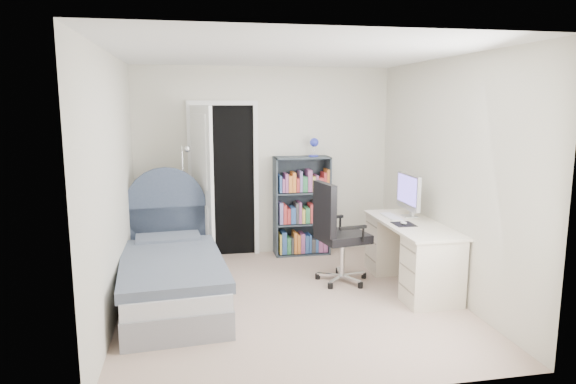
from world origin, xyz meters
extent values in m
cube|color=tan|center=(0.00, 0.00, -0.03)|extent=(3.40, 3.60, 0.05)
cube|color=white|center=(0.00, 0.00, 2.52)|extent=(3.40, 3.60, 0.05)
cube|color=beige|center=(0.00, 1.82, 1.25)|extent=(3.40, 0.05, 2.50)
cube|color=beige|center=(0.00, -1.82, 1.25)|extent=(3.40, 0.05, 2.50)
cube|color=beige|center=(-1.72, 0.00, 1.25)|extent=(0.05, 3.60, 2.50)
cube|color=beige|center=(1.72, 0.00, 1.25)|extent=(0.05, 3.60, 2.50)
cube|color=black|center=(-0.55, 1.80, 1.00)|extent=(0.80, 0.01, 2.00)
cube|color=white|center=(-0.98, 1.77, 1.00)|extent=(0.06, 0.06, 2.00)
cube|color=white|center=(-0.12, 1.77, 1.00)|extent=(0.06, 0.06, 2.00)
cube|color=white|center=(-0.55, 1.77, 2.03)|extent=(0.92, 0.06, 0.06)
cube|color=white|center=(-0.84, 1.38, 1.00)|extent=(0.25, 0.78, 2.00)
cube|color=gray|center=(-1.20, 0.15, 0.13)|extent=(1.11, 2.08, 0.26)
cube|color=silver|center=(-1.20, 0.15, 0.33)|extent=(1.09, 2.04, 0.16)
cube|color=slate|center=(-1.19, 0.05, 0.45)|extent=(1.13, 1.78, 0.10)
cube|color=slate|center=(-1.26, 0.87, 0.47)|extent=(0.75, 0.46, 0.12)
cube|color=#3C475C|center=(-1.28, 1.19, 0.40)|extent=(0.96, 0.14, 0.80)
cylinder|color=#3C475C|center=(-1.28, 1.19, 0.80)|extent=(0.96, 0.14, 0.96)
cylinder|color=tan|center=(-1.28, 1.42, 0.24)|extent=(0.03, 0.03, 0.48)
cylinder|color=tan|center=(-1.28, 1.74, 0.24)|extent=(0.03, 0.03, 0.48)
cylinder|color=tan|center=(-0.96, 1.42, 0.24)|extent=(0.03, 0.03, 0.48)
cylinder|color=tan|center=(-0.96, 1.74, 0.24)|extent=(0.03, 0.03, 0.48)
cube|color=tan|center=(-1.12, 1.58, 0.46)|extent=(0.38, 0.38, 0.03)
cube|color=tan|center=(-1.12, 1.58, 0.17)|extent=(0.34, 0.34, 0.02)
cube|color=#B24C33|center=(-1.17, 1.58, 0.49)|extent=(0.15, 0.21, 0.03)
cube|color=#3F598C|center=(-1.17, 1.58, 0.52)|extent=(0.14, 0.20, 0.03)
cube|color=#D8CC7F|center=(-1.17, 1.58, 0.55)|extent=(0.13, 0.19, 0.03)
cylinder|color=silver|center=(-1.07, 1.32, 0.01)|extent=(0.22, 0.22, 0.02)
cylinder|color=silver|center=(-1.07, 1.32, 0.77)|extent=(0.02, 0.02, 1.51)
sphere|color=silver|center=(-1.01, 1.28, 1.49)|extent=(0.09, 0.09, 0.09)
cube|color=#343F47|center=(0.12, 1.64, 0.66)|extent=(0.02, 0.32, 1.33)
cube|color=#343F47|center=(0.84, 1.64, 0.66)|extent=(0.02, 0.32, 1.33)
cube|color=#343F47|center=(0.48, 1.64, 1.32)|extent=(0.74, 0.32, 0.02)
cube|color=#343F47|center=(0.48, 1.64, 0.01)|extent=(0.74, 0.32, 0.02)
cube|color=#343F47|center=(0.48, 1.80, 0.66)|extent=(0.74, 0.01, 1.33)
cube|color=#343F47|center=(0.48, 1.64, 0.42)|extent=(0.70, 0.30, 0.02)
cube|color=#343F47|center=(0.48, 1.64, 0.85)|extent=(0.70, 0.30, 0.02)
cylinder|color=#2933B2|center=(0.64, 1.64, 1.34)|extent=(0.13, 0.13, 0.02)
cylinder|color=silver|center=(0.64, 1.64, 1.42)|extent=(0.02, 0.02, 0.17)
sphere|color=#2933B2|center=(0.64, 1.61, 1.52)|extent=(0.12, 0.12, 0.12)
cube|color=#D8BF4C|center=(0.17, 1.62, 0.17)|extent=(0.03, 0.22, 0.27)
cube|color=#335999|center=(0.22, 1.62, 0.18)|extent=(0.06, 0.22, 0.30)
cube|color=#337F4C|center=(0.28, 1.62, 0.14)|extent=(0.05, 0.22, 0.22)
cube|color=#3F3F3F|center=(0.33, 1.62, 0.14)|extent=(0.03, 0.22, 0.22)
cube|color=orange|center=(0.37, 1.62, 0.17)|extent=(0.04, 0.22, 0.29)
cube|color=orange|center=(0.42, 1.62, 0.16)|extent=(0.04, 0.22, 0.25)
cube|color=#994C7F|center=(0.47, 1.62, 0.16)|extent=(0.05, 0.22, 0.26)
cube|color=#335999|center=(0.53, 1.62, 0.15)|extent=(0.05, 0.22, 0.23)
cube|color=#335999|center=(0.58, 1.62, 0.15)|extent=(0.03, 0.22, 0.25)
cube|color=#3F3F3F|center=(0.62, 1.62, 0.12)|extent=(0.05, 0.22, 0.18)
cube|color=#335999|center=(0.67, 1.62, 0.13)|extent=(0.03, 0.22, 0.20)
cube|color=#994C7F|center=(0.72, 1.62, 0.17)|extent=(0.06, 0.22, 0.27)
cube|color=#994C7F|center=(0.78, 1.62, 0.12)|extent=(0.06, 0.22, 0.19)
cube|color=#7F72B2|center=(0.18, 1.62, 0.59)|extent=(0.05, 0.22, 0.28)
cube|color=#B23333|center=(0.23, 1.62, 0.57)|extent=(0.04, 0.22, 0.26)
cube|color=#B23333|center=(0.28, 1.62, 0.55)|extent=(0.05, 0.22, 0.20)
cube|color=#335999|center=(0.34, 1.62, 0.55)|extent=(0.06, 0.22, 0.22)
cube|color=#3F3F3F|center=(0.39, 1.62, 0.58)|extent=(0.03, 0.22, 0.27)
cube|color=#994C7F|center=(0.44, 1.62, 0.59)|extent=(0.04, 0.22, 0.28)
cube|color=#D8BF4C|center=(0.48, 1.62, 0.54)|extent=(0.04, 0.22, 0.19)
cube|color=#337F4C|center=(0.53, 1.62, 0.55)|extent=(0.06, 0.22, 0.20)
cube|color=#B23333|center=(0.60, 1.62, 0.57)|extent=(0.05, 0.22, 0.25)
cube|color=#3F3F3F|center=(0.66, 1.62, 0.59)|extent=(0.05, 0.22, 0.29)
cube|color=#337F4C|center=(0.72, 1.62, 0.58)|extent=(0.06, 0.22, 0.27)
cube|color=orange|center=(0.77, 1.62, 0.57)|extent=(0.03, 0.22, 0.24)
cube|color=#3F3F3F|center=(0.81, 1.62, 0.54)|extent=(0.04, 0.22, 0.19)
cube|color=#335999|center=(0.17, 1.62, 0.98)|extent=(0.03, 0.22, 0.22)
cube|color=#994C7F|center=(0.21, 1.62, 0.96)|extent=(0.03, 0.22, 0.18)
cube|color=#994C7F|center=(0.25, 1.62, 0.99)|extent=(0.04, 0.22, 0.25)
cube|color=orange|center=(0.30, 1.62, 0.98)|extent=(0.05, 0.22, 0.22)
cube|color=orange|center=(0.35, 1.62, 1.00)|extent=(0.04, 0.22, 0.26)
cube|color=#B23333|center=(0.40, 1.62, 0.96)|extent=(0.04, 0.22, 0.18)
cube|color=#7F72B2|center=(0.44, 1.62, 1.01)|extent=(0.03, 0.22, 0.27)
cube|color=#337F4C|center=(0.50, 1.62, 0.97)|extent=(0.06, 0.22, 0.20)
cube|color=#994C7F|center=(0.56, 1.62, 1.01)|extent=(0.06, 0.22, 0.29)
cube|color=#D8BF4C|center=(0.62, 1.62, 0.97)|extent=(0.04, 0.22, 0.20)
cube|color=#994C7F|center=(0.66, 1.62, 0.98)|extent=(0.03, 0.22, 0.22)
cube|color=#B23333|center=(0.72, 1.62, 0.96)|extent=(0.06, 0.22, 0.18)
cube|color=#B23333|center=(0.77, 1.62, 0.99)|extent=(0.04, 0.22, 0.25)
cube|color=orange|center=(0.81, 1.62, 1.01)|extent=(0.03, 0.22, 0.29)
cube|color=beige|center=(1.40, 0.17, 0.71)|extent=(0.60, 1.50, 0.03)
cube|color=beige|center=(1.40, -0.35, 0.35)|extent=(0.55, 0.40, 0.70)
cube|color=beige|center=(1.40, 0.70, 0.35)|extent=(0.55, 0.40, 0.70)
cube|color=silver|center=(1.50, 0.47, 0.73)|extent=(0.16, 0.16, 0.01)
cube|color=silver|center=(1.53, 0.47, 0.85)|extent=(0.03, 0.06, 0.22)
cube|color=silver|center=(1.48, 0.47, 1.03)|extent=(0.04, 0.56, 0.40)
cube|color=#6653CB|center=(1.46, 0.47, 1.05)|extent=(0.00, 0.50, 0.32)
cube|color=white|center=(1.28, 0.47, 0.74)|extent=(0.13, 0.40, 0.02)
cube|color=black|center=(1.28, 0.12, 0.73)|extent=(0.22, 0.26, 0.00)
ellipsoid|color=white|center=(1.28, 0.12, 0.75)|extent=(0.06, 0.10, 0.03)
cube|color=silver|center=(0.84, 0.49, 0.06)|extent=(0.30, 0.10, 0.03)
cylinder|color=black|center=(0.98, 0.52, 0.03)|extent=(0.07, 0.07, 0.06)
cube|color=silver|center=(0.72, 0.61, 0.06)|extent=(0.08, 0.30, 0.03)
cylinder|color=black|center=(0.74, 0.75, 0.03)|extent=(0.07, 0.07, 0.06)
cube|color=silver|center=(0.57, 0.53, 0.06)|extent=(0.29, 0.17, 0.03)
cylinder|color=black|center=(0.44, 0.59, 0.03)|extent=(0.07, 0.07, 0.06)
cube|color=silver|center=(0.60, 0.36, 0.06)|extent=(0.23, 0.24, 0.03)
cylinder|color=black|center=(0.50, 0.26, 0.03)|extent=(0.07, 0.07, 0.06)
cube|color=silver|center=(0.77, 0.34, 0.06)|extent=(0.18, 0.28, 0.03)
cylinder|color=black|center=(0.84, 0.21, 0.03)|extent=(0.07, 0.07, 0.06)
cylinder|color=silver|center=(0.70, 0.47, 0.29)|extent=(0.06, 0.06, 0.45)
cube|color=black|center=(0.70, 0.47, 0.53)|extent=(0.59, 0.59, 0.10)
cube|color=black|center=(0.47, 0.42, 0.87)|extent=(0.16, 0.47, 0.58)
cube|color=black|center=(0.73, 0.19, 0.70)|extent=(0.32, 0.10, 0.03)
cube|color=black|center=(0.63, 0.73, 0.70)|extent=(0.32, 0.10, 0.03)
camera|label=1|loc=(-0.97, -4.97, 2.03)|focal=32.00mm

